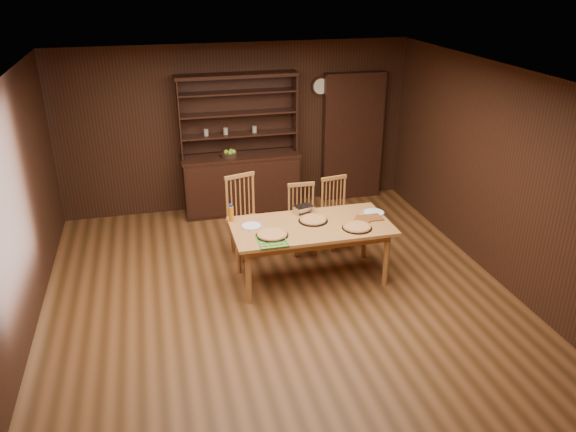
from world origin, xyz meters
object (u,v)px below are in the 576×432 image
object	(u,v)px
chair_left	(244,213)
chair_center	(302,216)
chair_right	(336,210)
dining_table	(311,231)
juice_bottle	(231,213)
china_hutch	(241,176)

from	to	relation	value
chair_left	chair_center	size ratio (longest dim) A/B	1.16
chair_center	chair_right	xyz separation A→B (m)	(0.50, 0.07, 0.01)
dining_table	juice_bottle	bearing A→B (deg)	159.32
china_hutch	chair_left	distance (m)	1.45
china_hutch	juice_bottle	world-z (taller)	china_hutch
chair_right	juice_bottle	size ratio (longest dim) A/B	4.42
china_hutch	dining_table	size ratio (longest dim) A/B	1.12
china_hutch	juice_bottle	distance (m)	2.08
chair_center	chair_right	world-z (taller)	chair_right
china_hutch	chair_left	world-z (taller)	china_hutch
dining_table	chair_center	bearing A→B (deg)	82.08
chair_right	juice_bottle	bearing A→B (deg)	-170.66
dining_table	chair_left	world-z (taller)	chair_left
chair_right	china_hutch	bearing A→B (deg)	116.87
juice_bottle	china_hutch	bearing A→B (deg)	77.24
dining_table	chair_center	size ratio (longest dim) A/B	2.02
dining_table	chair_right	size ratio (longest dim) A/B	1.97
china_hutch	chair_right	bearing A→B (deg)	-54.03
china_hutch	dining_table	bearing A→B (deg)	-78.71
chair_left	china_hutch	bearing A→B (deg)	65.63
chair_right	dining_table	bearing A→B (deg)	-134.55
juice_bottle	dining_table	bearing A→B (deg)	-20.68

